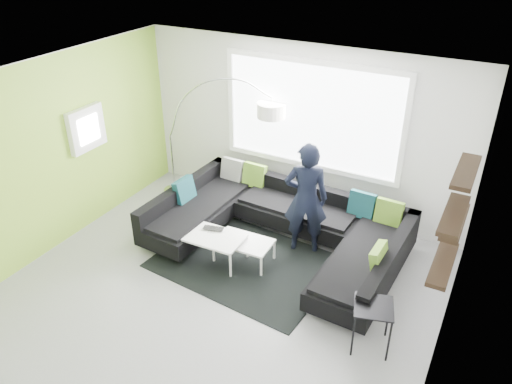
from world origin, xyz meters
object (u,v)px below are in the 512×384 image
at_px(arc_lamp, 170,136).
at_px(person, 306,199).
at_px(coffee_table, 227,248).
at_px(laptop, 212,230).
at_px(sectional_sofa, 276,231).
at_px(side_table, 371,326).

xyz_separation_m(arc_lamp, person, (2.77, -0.53, -0.23)).
bearing_deg(coffee_table, laptop, 173.54).
height_order(sectional_sofa, laptop, sectional_sofa).
bearing_deg(arc_lamp, person, -22.00).
xyz_separation_m(sectional_sofa, coffee_table, (-0.52, -0.56, -0.14)).
bearing_deg(side_table, sectional_sofa, 146.39).
relative_size(arc_lamp, laptop, 6.38).
bearing_deg(coffee_table, person, 40.28).
distance_m(sectional_sofa, laptop, 0.94).
relative_size(arc_lamp, person, 1.26).
height_order(sectional_sofa, person, person).
bearing_deg(laptop, side_table, -29.39).
distance_m(coffee_table, side_table, 2.41).
height_order(coffee_table, arc_lamp, arc_lamp).
bearing_deg(side_table, person, 135.45).
relative_size(sectional_sofa, arc_lamp, 1.70).
height_order(person, laptop, person).
relative_size(person, laptop, 5.05).
distance_m(side_table, person, 2.11).
distance_m(coffee_table, laptop, 0.33).
bearing_deg(coffee_table, side_table, -17.46).
bearing_deg(arc_lamp, coffee_table, -45.83).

